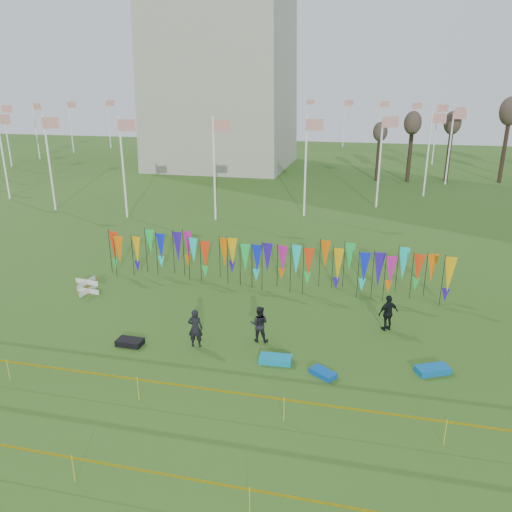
% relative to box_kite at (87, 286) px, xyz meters
% --- Properties ---
extents(ground, '(160.00, 160.00, 0.00)m').
position_rel_box_kite_xyz_m(ground, '(8.72, -5.14, -0.39)').
color(ground, '#2E5117').
rests_on(ground, ground).
extents(flagpole_ring, '(57.40, 56.16, 8.00)m').
position_rel_box_kite_xyz_m(flagpole_ring, '(-5.28, 42.86, 3.61)').
color(flagpole_ring, white).
rests_on(flagpole_ring, ground).
extents(banner_row, '(18.64, 0.64, 2.47)m').
position_rel_box_kite_xyz_m(banner_row, '(9.00, 3.11, 1.19)').
color(banner_row, black).
rests_on(banner_row, ground).
extents(caution_tape_near, '(26.00, 0.02, 0.90)m').
position_rel_box_kite_xyz_m(caution_tape_near, '(8.50, -7.94, 0.39)').
color(caution_tape_near, yellow).
rests_on(caution_tape_near, ground).
extents(caution_tape_far, '(26.00, 0.02, 0.90)m').
position_rel_box_kite_xyz_m(caution_tape_far, '(8.50, -11.80, 0.39)').
color(caution_tape_far, yellow).
rests_on(caution_tape_far, ground).
extents(box_kite, '(0.70, 0.70, 0.78)m').
position_rel_box_kite_xyz_m(box_kite, '(0.00, 0.00, 0.00)').
color(box_kite, red).
rests_on(box_kite, ground).
extents(person_left, '(0.66, 0.52, 1.66)m').
position_rel_box_kite_xyz_m(person_left, '(7.34, -3.96, 0.44)').
color(person_left, black).
rests_on(person_left, ground).
extents(person_mid, '(0.79, 0.51, 1.58)m').
position_rel_box_kite_xyz_m(person_mid, '(9.79, -2.91, 0.40)').
color(person_mid, black).
rests_on(person_mid, ground).
extents(person_right, '(1.11, 1.00, 1.65)m').
position_rel_box_kite_xyz_m(person_right, '(15.07, -0.66, 0.43)').
color(person_right, black).
rests_on(person_right, ground).
extents(kite_bag_turquoise, '(1.28, 0.69, 0.25)m').
position_rel_box_kite_xyz_m(kite_bag_turquoise, '(10.79, -4.45, -0.27)').
color(kite_bag_turquoise, '#0C8FBB').
rests_on(kite_bag_turquoise, ground).
extents(kite_bag_blue, '(1.10, 0.97, 0.20)m').
position_rel_box_kite_xyz_m(kite_bag_blue, '(12.70, -4.97, -0.29)').
color(kite_bag_blue, '#0B50B2').
rests_on(kite_bag_blue, ground).
extents(kite_bag_black, '(1.09, 0.64, 0.25)m').
position_rel_box_kite_xyz_m(kite_bag_black, '(4.61, -4.48, -0.27)').
color(kite_bag_black, black).
rests_on(kite_bag_black, ground).
extents(kite_bag_teal, '(1.40, 1.09, 0.24)m').
position_rel_box_kite_xyz_m(kite_bag_teal, '(16.70, -3.84, -0.27)').
color(kite_bag_teal, '#0C63AC').
rests_on(kite_bag_teal, ground).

